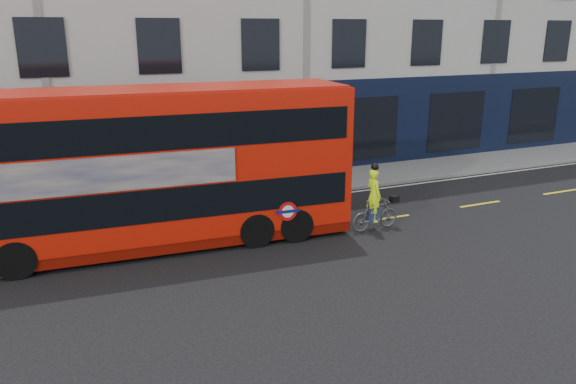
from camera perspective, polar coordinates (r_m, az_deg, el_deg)
ground at (r=17.99m, az=12.57°, el=-4.08°), size 120.00×120.00×0.00m
pavement at (r=23.26m, az=3.28°, el=1.14°), size 60.00×3.00×0.12m
kerb at (r=21.98m, az=5.02°, el=0.21°), size 60.00×0.12×0.13m
road_edge_line at (r=21.75m, az=5.39°, el=-0.15°), size 58.00×0.10×0.01m
lane_dashes at (r=19.14m, az=9.97°, el=-2.65°), size 58.00×0.12×0.01m
bus at (r=16.42m, az=-13.35°, el=2.47°), size 11.48×3.26×4.57m
cyclist at (r=17.78m, az=8.81°, el=-1.61°), size 1.70×0.63×2.18m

